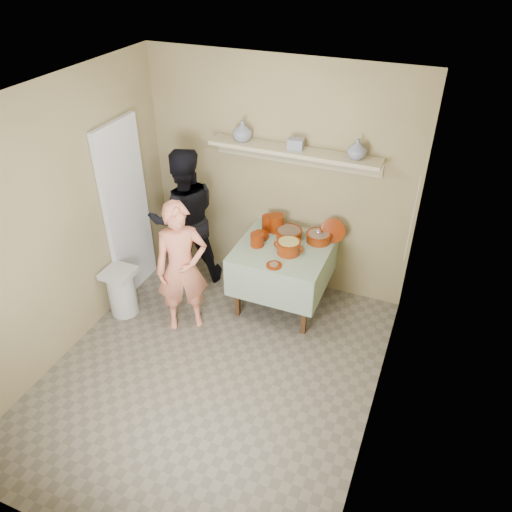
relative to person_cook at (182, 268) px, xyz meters
The scene contains 22 objects.
ground 1.09m from the person_cook, 44.13° to the right, with size 3.50×3.50×0.00m, color #6D6555.
tile_panel 1.00m from the person_cook, 156.29° to the left, with size 0.06×0.70×2.00m, color silver.
plate_stack_a 1.12m from the person_cook, 60.26° to the left, with size 0.14×0.14×0.18m, color #661F09.
plate_stack_b 1.19m from the person_cook, 56.93° to the left, with size 0.17×0.17×0.20m, color #661F09.
bowl_stack 0.85m from the person_cook, 48.53° to the left, with size 0.14×0.14×0.14m, color #661F09.
empty_bowl 0.96m from the person_cook, 56.02° to the left, with size 0.18×0.18×0.05m, color #661F09.
propped_lid 1.64m from the person_cook, 39.14° to the left, with size 0.27×0.27×0.02m, color #661F09.
vase_right 2.08m from the person_cook, 37.03° to the left, with size 0.19×0.19×0.19m, color navy.
vase_left 1.55m from the person_cook, 78.78° to the left, with size 0.20×0.20×0.21m, color navy.
ceramic_box 1.69m from the person_cook, 52.90° to the left, with size 0.15×0.11×0.11m, color navy.
person_cook is the anchor object (origin of this frame).
person_helper 0.84m from the person_cook, 116.81° to the left, with size 0.81×0.63×1.66m, color black.
room_shell 1.20m from the person_cook, 44.13° to the right, with size 3.04×3.54×2.62m.
serving_table 1.10m from the person_cook, 40.71° to the left, with size 0.97×0.97×0.76m.
cazuela_meat_a 1.23m from the person_cook, 47.97° to the left, with size 0.30×0.30×0.10m.
cazuela_meat_b 1.49m from the person_cook, 40.10° to the left, with size 0.28×0.28×0.10m.
ladle 1.50m from the person_cook, 40.66° to the left, with size 0.08×0.26×0.19m.
cazuela_rice 1.11m from the person_cook, 34.29° to the left, with size 0.33×0.25×0.14m.
front_plate 0.93m from the person_cook, 21.85° to the left, with size 0.16×0.16×0.03m.
wall_shelf 1.64m from the person_cook, 54.29° to the left, with size 1.80×0.25×0.21m.
trash_bin 0.86m from the person_cook, behind, with size 0.32×0.32×0.56m.
electrical_cord 2.31m from the person_cook, 24.05° to the left, with size 0.01×0.05×0.90m.
Camera 1 is at (1.66, -2.93, 3.65)m, focal length 35.00 mm.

